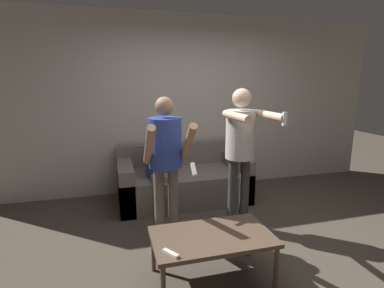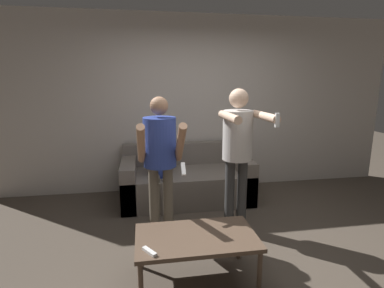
% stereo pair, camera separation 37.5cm
% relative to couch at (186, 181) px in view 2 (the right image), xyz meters
% --- Properties ---
extents(ground_plane, '(14.00, 14.00, 0.00)m').
position_rel_couch_xyz_m(ground_plane, '(0.24, -1.54, -0.27)').
color(ground_plane, '#4C4238').
extents(wall_back, '(6.40, 0.06, 2.70)m').
position_rel_couch_xyz_m(wall_back, '(0.24, 0.50, 1.08)').
color(wall_back, beige).
rests_on(wall_back, ground_plane).
extents(couch, '(1.84, 0.94, 0.78)m').
position_rel_couch_xyz_m(couch, '(0.00, 0.00, 0.00)').
color(couch, slate).
rests_on(couch, ground_plane).
extents(person_standing_left, '(0.47, 0.65, 1.57)m').
position_rel_couch_xyz_m(person_standing_left, '(-0.43, -1.04, 0.70)').
color(person_standing_left, '#6B6051').
rests_on(person_standing_left, ground_plane).
extents(person_standing_right, '(0.45, 0.75, 1.64)m').
position_rel_couch_xyz_m(person_standing_right, '(0.43, -1.05, 0.76)').
color(person_standing_right, '#383838').
rests_on(person_standing_right, ground_plane).
extents(person_seated, '(0.33, 0.54, 1.15)m').
position_rel_couch_xyz_m(person_seated, '(-0.38, -0.22, 0.36)').
color(person_seated, '#6B6051').
rests_on(person_seated, ground_plane).
extents(coffee_table, '(1.03, 0.60, 0.43)m').
position_rel_couch_xyz_m(coffee_table, '(-0.18, -1.86, 0.12)').
color(coffee_table, brown).
rests_on(coffee_table, ground_plane).
extents(remote_on_table, '(0.11, 0.14, 0.02)m').
position_rel_couch_xyz_m(remote_on_table, '(-0.58, -2.06, 0.17)').
color(remote_on_table, white).
rests_on(remote_on_table, coffee_table).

